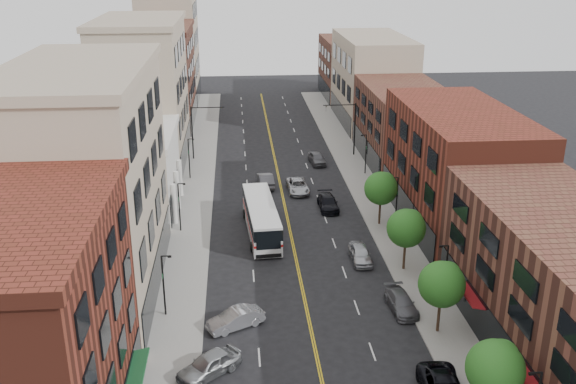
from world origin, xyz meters
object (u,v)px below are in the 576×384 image
object	(u,v)px
car_angle_b	(236,319)
car_lane_a	(328,203)
car_parked_far	(360,254)
city_bus	(261,216)
car_angle_a	(209,365)
car_lane_behind	(265,180)
car_parked_mid	(401,302)
car_lane_c	(317,158)
car_lane_b	(298,186)

from	to	relation	value
car_angle_b	car_lane_a	xyz separation A→B (m)	(10.25, 22.89, -0.01)
car_parked_far	city_bus	bearing A→B (deg)	141.18
car_angle_a	car_lane_behind	size ratio (longest dim) A/B	0.96
car_angle_a	car_parked_far	xyz separation A→B (m)	(13.20, 15.72, -0.05)
car_parked_mid	car_parked_far	bearing A→B (deg)	96.30
car_lane_behind	car_angle_b	bearing A→B (deg)	78.95
car_angle_b	car_lane_a	size ratio (longest dim) A/B	0.89
car_angle_a	car_parked_mid	bearing A→B (deg)	76.45
car_lane_a	car_lane_c	size ratio (longest dim) A/B	1.10
car_angle_b	car_lane_behind	world-z (taller)	car_lane_behind
city_bus	car_parked_far	distance (m)	11.18
car_parked_mid	car_lane_b	bearing A→B (deg)	97.36
car_parked_far	car_lane_a	xyz separation A→B (m)	(-1.15, 12.81, -0.03)
car_angle_b	car_lane_behind	xyz separation A→B (m)	(3.80, 30.68, 0.08)
city_bus	car_lane_c	bearing A→B (deg)	65.35
car_angle_b	car_lane_b	distance (m)	29.46
car_parked_mid	car_lane_a	world-z (taller)	car_lane_a
car_parked_mid	car_lane_a	distance (m)	21.65
car_angle_a	car_angle_b	distance (m)	5.91
car_angle_b	car_parked_mid	distance (m)	13.08
car_parked_mid	car_lane_behind	bearing A→B (deg)	103.29
car_lane_b	car_lane_a	bearing A→B (deg)	-66.23
car_angle_b	car_parked_far	distance (m)	15.22
car_parked_far	car_lane_a	bearing A→B (deg)	94.81
city_bus	car_angle_a	size ratio (longest dim) A/B	2.69
car_lane_c	car_lane_behind	bearing A→B (deg)	-139.09
car_lane_b	city_bus	bearing A→B (deg)	-115.15
car_lane_b	car_parked_far	bearing A→B (deg)	-80.51
car_lane_b	car_lane_behind	bearing A→B (deg)	146.77
car_lane_behind	car_lane_a	distance (m)	10.11
car_angle_a	car_lane_a	xyz separation A→B (m)	(12.05, 28.52, -0.08)
car_angle_a	car_lane_b	distance (m)	35.37
car_angle_b	car_parked_mid	world-z (taller)	car_angle_b
car_parked_far	car_lane_b	world-z (taller)	car_parked_far
car_lane_behind	car_lane_b	size ratio (longest dim) A/B	0.94
car_angle_b	car_parked_far	bearing A→B (deg)	104.68
car_lane_a	car_lane_c	bearing A→B (deg)	86.43
car_lane_b	car_lane_c	world-z (taller)	car_lane_c
car_angle_a	car_lane_b	bearing A→B (deg)	125.76
city_bus	car_lane_c	distance (m)	23.34
car_parked_mid	car_lane_c	distance (m)	37.41
city_bus	car_lane_c	size ratio (longest dim) A/B	2.82
car_angle_a	car_lane_behind	bearing A→B (deg)	132.21
car_angle_b	car_parked_far	size ratio (longest dim) A/B	1.00
car_parked_far	car_lane_b	size ratio (longest dim) A/B	0.85
car_lane_behind	car_lane_b	xyz separation A→B (m)	(3.68, -2.18, -0.08)
car_parked_mid	car_lane_a	xyz separation A→B (m)	(-2.75, 21.47, 0.05)
city_bus	car_lane_a	xyz separation A→B (m)	(7.56, 5.88, -1.13)
car_angle_a	car_parked_mid	world-z (taller)	car_angle_a
car_angle_b	car_lane_b	xyz separation A→B (m)	(7.48, 28.50, -0.00)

